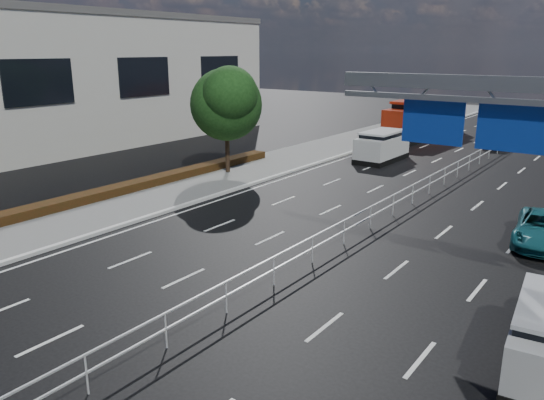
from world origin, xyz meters
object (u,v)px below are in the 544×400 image
Objects in this scene: near_car_silver at (495,137)px; white_minivan at (382,146)px; red_bus at (424,117)px; parked_car_teal at (544,229)px; overhead_gantry at (539,121)px; near_car_dark at (517,113)px.

white_minivan is at bearing 59.36° from near_car_silver.
parked_car_teal is (14.00, -23.68, -1.12)m from red_bus.
white_minivan is 12.18m from red_bus.
parked_car_teal is at bearing 92.35° from overhead_gantry.
near_car_dark is at bearing -88.65° from near_car_silver.
near_car_dark is at bearing 96.79° from parked_car_teal.
near_car_silver reaches higher than near_car_dark.
overhead_gantry is 49.40m from near_car_dark.
white_minivan is at bearing 130.33° from parked_car_teal.
near_car_silver is at bearing -8.08° from red_bus.
parked_car_teal is (7.50, -22.40, -0.09)m from near_car_silver.
white_minivan reaches higher than near_car_silver.
near_car_dark is 0.91× the size of parked_car_teal.
parked_car_teal is (10.06, -42.21, -0.05)m from near_car_dark.
overhead_gantry is 2.19× the size of parked_car_teal.
white_minivan reaches higher than parked_car_teal.
near_car_silver is (4.94, 10.78, -0.30)m from white_minivan.
white_minivan is 1.05× the size of parked_car_teal.
parked_car_teal is at bearing -42.35° from white_minivan.
red_bus is 6.70m from near_car_silver.
parked_car_teal is at bearing 108.36° from near_car_dark.
near_car_dark is 43.39m from parked_car_teal.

